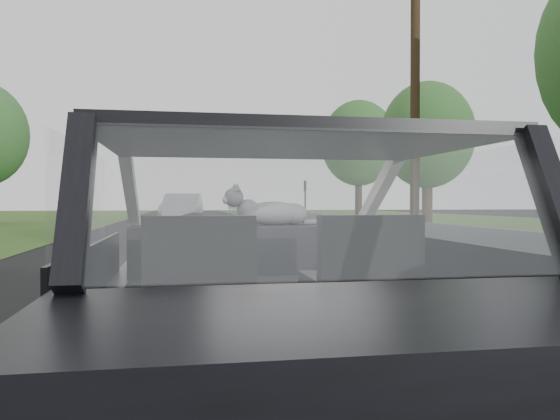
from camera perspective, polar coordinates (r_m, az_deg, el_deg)
name	(u,v)px	position (r m, az deg, el deg)	size (l,w,h in m)	color
ground	(273,418)	(3.11, -0.72, -20.87)	(140.00, 140.00, 0.00)	black
subject_car	(273,282)	(2.92, -0.72, -7.54)	(1.80, 4.00, 1.45)	black
dashboard	(257,249)	(3.52, -2.40, -4.05)	(1.58, 0.45, 0.30)	black
driver_seat	(199,260)	(2.58, -8.50, -5.21)	(0.50, 0.72, 0.42)	black
passenger_seat	(363,257)	(2.72, 8.67, -4.89)	(0.50, 0.72, 0.42)	black
steering_wheel	(195,242)	(3.19, -8.82, -3.32)	(0.36, 0.36, 0.04)	black
cat	(274,212)	(3.54, -0.66, -0.18)	(0.59, 0.18, 0.27)	slate
guardrail	(378,225)	(13.72, 10.21, -1.52)	(0.05, 90.00, 0.32)	gray
other_car	(182,210)	(26.35, -10.17, 0.04)	(1.85, 4.68, 1.54)	silver
highway_sign	(305,203)	(27.11, 2.65, 0.77)	(0.09, 0.88, 2.20)	#164822
utility_pole	(415,95)	(17.44, 13.93, 11.58)	(0.29, 0.29, 8.80)	black
tree_2	(427,156)	(26.44, 15.14, 5.46)	(4.32, 4.32, 6.55)	#2D5E26
tree_3	(359,160)	(42.64, 8.22, 5.18)	(5.75, 5.75, 8.71)	#2D5E26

